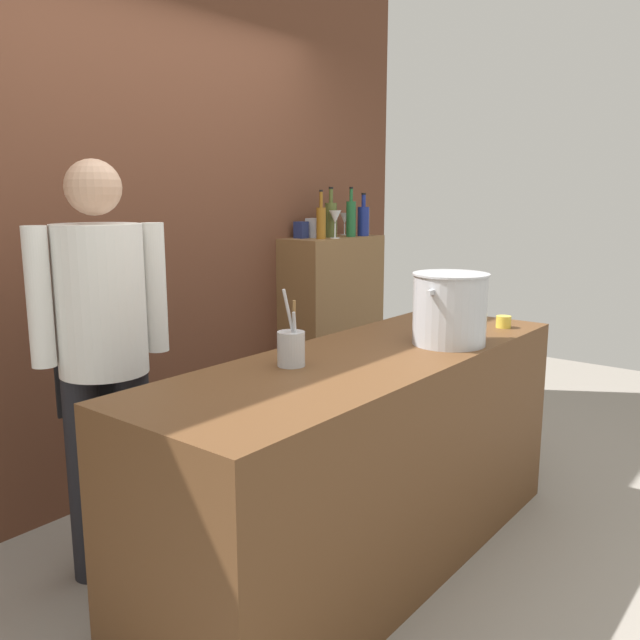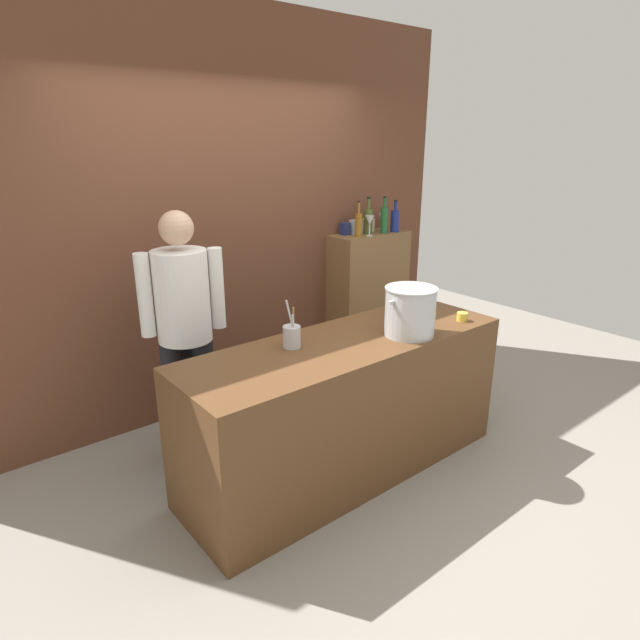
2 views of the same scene
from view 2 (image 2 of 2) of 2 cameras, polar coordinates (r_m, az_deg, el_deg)
The scene contains 17 objects.
ground_plane at distance 3.66m, azimuth 2.64°, elevation -15.48°, with size 8.00×8.00×0.00m, color gray.
brick_back_panel at distance 4.20m, azimuth -10.03°, elevation 10.89°, with size 4.40×0.10×3.00m, color brown.
prep_counter at distance 3.43m, azimuth 2.76°, elevation -9.25°, with size 2.15×0.70×0.90m, color brown.
bar_cabinet at distance 5.01m, azimuth 5.13°, elevation 2.14°, with size 0.76×0.32×1.25m, color brown.
chef at distance 3.48m, azimuth -14.32°, elevation -0.12°, with size 0.51×0.40×1.66m.
stockpot_large at distance 3.33m, azimuth 9.61°, elevation 0.91°, with size 0.38×0.32×0.30m.
utensil_crock at distance 3.11m, azimuth -3.03°, elevation -1.72°, with size 0.10×0.10×0.29m.
butter_jar at distance 3.70m, azimuth 14.95°, elevation 0.35°, with size 0.07×0.07×0.06m, color yellow.
wine_bottle_amber at distance 4.69m, azimuth 4.14°, elevation 10.20°, with size 0.06×0.06×0.30m.
wine_bottle_green at distance 4.87m, azimuth 6.87°, elevation 10.63°, with size 0.06×0.06×0.32m.
wine_bottle_cobalt at distance 4.96m, azimuth 8.01°, elevation 10.51°, with size 0.08×0.08×0.29m.
wine_bottle_olive at distance 4.81m, azimuth 5.17°, elevation 10.55°, with size 0.08×0.08×0.32m.
wine_glass_short at distance 5.06m, azimuth 6.69°, elevation 10.76°, with size 0.07×0.07×0.15m.
wine_glass_wide at distance 4.72m, azimuth 5.33°, elevation 10.51°, with size 0.08×0.08×0.18m.
spice_tin_cream at distance 4.95m, azimuth 5.16°, elevation 10.07°, with size 0.08×0.08×0.12m, color beige.
spice_tin_navy at distance 4.77m, azimuth 2.69°, elevation 9.71°, with size 0.07×0.07×0.11m, color navy.
spice_tin_silver at distance 4.81m, azimuth 3.84°, elevation 9.88°, with size 0.09×0.09×0.12m, color #B2B2B7.
Camera 2 is at (-2.03, -2.24, 2.06)m, focal length 29.94 mm.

